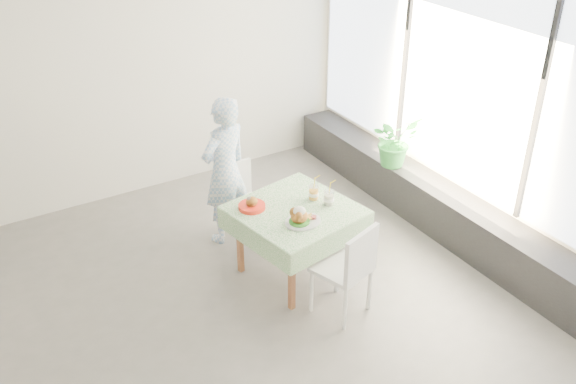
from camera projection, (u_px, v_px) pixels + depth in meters
floor at (204, 312)px, 5.86m from camera, size 6.00×6.00×0.00m
ceiling at (178, 1)px, 4.47m from camera, size 6.00×6.00×0.00m
wall_back at (100, 85)px, 7.02m from camera, size 6.00×0.02×2.80m
wall_front at (390, 374)px, 3.31m from camera, size 6.00×0.02×2.80m
wall_right at (465, 105)px, 6.51m from camera, size 0.02×5.00×2.80m
window_pane at (466, 82)px, 6.37m from camera, size 0.01×4.80×2.18m
window_ledge at (437, 207)px, 6.99m from camera, size 0.40×4.80×0.50m
cafe_table at (295, 234)px, 6.14m from camera, size 1.21×1.21×0.74m
chair_far at (244, 217)px, 6.78m from camera, size 0.42×0.42×0.84m
chair_near at (342, 285)px, 5.74m from camera, size 0.55×0.55×0.92m
diner at (225, 171)px, 6.55m from camera, size 0.67×0.54×1.60m
main_dish at (301, 218)px, 5.76m from camera, size 0.34×0.34×0.18m
juice_cup_orange at (314, 193)px, 6.13m from camera, size 0.10×0.10×0.28m
juice_cup_lemonade at (329, 198)px, 6.04m from camera, size 0.10×0.10×0.29m
second_dish at (252, 205)px, 6.00m from camera, size 0.25×0.25×0.12m
potted_plant at (395, 141)px, 7.18m from camera, size 0.55×0.49×0.59m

